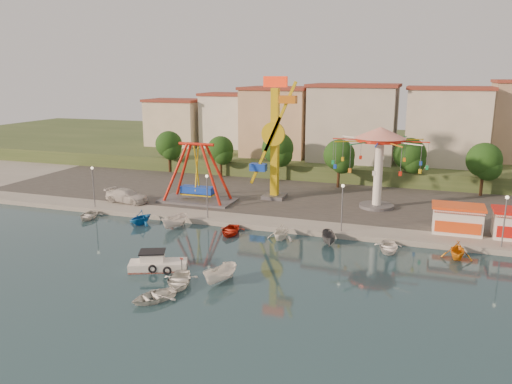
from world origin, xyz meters
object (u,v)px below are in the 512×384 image
at_px(rowboat_a, 179,281).
at_px(skiff, 220,275).
at_px(kamikaze_tower, 276,141).
at_px(pirate_ship_ride, 197,174).
at_px(van, 127,196).
at_px(wave_swinger, 380,149).
at_px(cabin_motorboat, 157,264).

xyz_separation_m(rowboat_a, skiff, (3.11, 1.66, 0.31)).
bearing_deg(skiff, kamikaze_tower, 116.47).
xyz_separation_m(pirate_ship_ride, van, (-8.83, -3.38, -2.91)).
bearing_deg(van, skiff, -124.42).
relative_size(kamikaze_tower, skiff, 4.29).
bearing_deg(pirate_ship_ride, skiff, -60.49).
bearing_deg(wave_swinger, van, -165.93).
distance_m(rowboat_a, van, 27.84).
bearing_deg(wave_swinger, cabin_motorboat, -122.94).
height_order(pirate_ship_ride, rowboat_a, pirate_ship_ride).
distance_m(pirate_ship_ride, van, 9.89).
height_order(pirate_ship_ride, van, pirate_ship_ride).
bearing_deg(van, rowboat_a, -131.25).
bearing_deg(cabin_motorboat, van, 105.86).
distance_m(pirate_ship_ride, rowboat_a, 26.34).
height_order(wave_swinger, cabin_motorboat, wave_swinger).
relative_size(kamikaze_tower, cabin_motorboat, 2.97).
distance_m(wave_swinger, cabin_motorboat, 32.26).
height_order(cabin_motorboat, skiff, cabin_motorboat).
relative_size(wave_swinger, rowboat_a, 2.80).
height_order(cabin_motorboat, rowboat_a, cabin_motorboat).
bearing_deg(cabin_motorboat, pirate_ship_ride, 82.35).
xyz_separation_m(pirate_ship_ride, rowboat_a, (9.64, -24.19, -3.97)).
relative_size(cabin_motorboat, van, 0.91).
distance_m(wave_swinger, skiff, 30.03).
bearing_deg(kamikaze_tower, van, -155.77).
bearing_deg(cabin_motorboat, wave_swinger, 33.64).
relative_size(pirate_ship_ride, wave_swinger, 0.86).
xyz_separation_m(cabin_motorboat, rowboat_a, (3.52, -2.54, -0.06)).
relative_size(pirate_ship_ride, kamikaze_tower, 0.61).
relative_size(pirate_ship_ride, rowboat_a, 2.41).
bearing_deg(rowboat_a, cabin_motorboat, 126.22).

